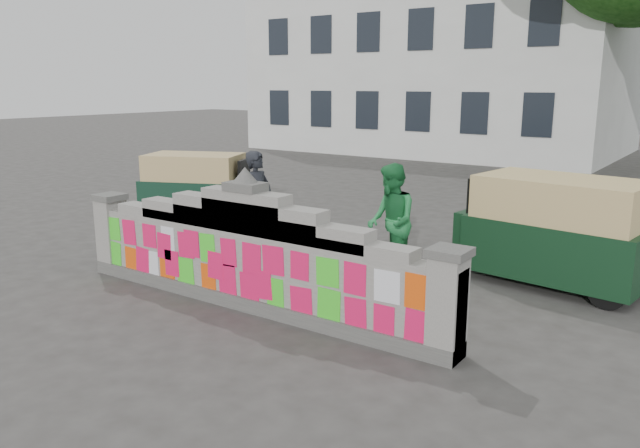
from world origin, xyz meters
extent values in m
plane|color=#383533|center=(0.00, 0.00, 0.00)|extent=(100.00, 100.00, 0.00)
cube|color=#4C4C49|center=(0.00, 0.00, 0.10)|extent=(6.40, 0.42, 0.20)
cube|color=gray|center=(0.00, 0.00, 0.60)|extent=(6.40, 0.32, 1.00)
cube|color=gray|center=(0.00, 0.00, 1.17)|extent=(5.20, 0.32, 0.14)
cube|color=gray|center=(0.00, 0.00, 1.24)|extent=(4.00, 0.32, 0.28)
cube|color=gray|center=(0.00, 0.00, 1.32)|extent=(2.60, 0.32, 0.44)
cube|color=gray|center=(0.00, 0.00, 1.39)|extent=(1.40, 0.32, 0.58)
cube|color=#4C4C49|center=(0.00, 0.00, 1.74)|extent=(0.55, 0.36, 0.12)
cone|color=#4C4C49|center=(0.00, 0.00, 1.90)|extent=(0.36, 0.36, 0.22)
cube|color=gray|center=(-3.02, 0.00, 0.62)|extent=(0.36, 0.40, 1.24)
cube|color=#4C4C49|center=(-3.02, 0.00, 1.28)|extent=(0.44, 0.44, 0.10)
cube|color=gray|center=(3.02, 0.00, 0.62)|extent=(0.36, 0.40, 1.24)
cube|color=#4C4C49|center=(3.02, 0.00, 1.28)|extent=(0.44, 0.44, 0.10)
cube|color=silver|center=(-7.00, 22.00, 4.00)|extent=(16.00, 10.00, 8.00)
imported|color=black|center=(-1.25, 1.70, 0.52)|extent=(2.02, 0.84, 1.04)
imported|color=black|center=(-1.25, 1.70, 0.88)|extent=(0.47, 0.67, 1.76)
imported|color=#248542|center=(0.98, 2.38, 0.94)|extent=(1.14, 1.16, 1.88)
cube|color=#103021|center=(-5.05, 3.86, 0.54)|extent=(2.65, 2.09, 0.78)
cube|color=tan|center=(-5.05, 3.86, 1.22)|extent=(2.46, 1.97, 0.59)
cube|color=#103021|center=(-3.93, 4.34, 0.54)|extent=(0.72, 0.82, 0.68)
cube|color=black|center=(-3.93, 4.34, 1.12)|extent=(0.34, 0.66, 0.59)
cylinder|color=black|center=(-3.84, 4.38, 0.24)|extent=(0.49, 0.30, 0.49)
cylinder|color=black|center=(-5.65, 3.02, 0.24)|extent=(0.49, 0.30, 0.49)
cylinder|color=black|center=(-6.07, 4.01, 0.24)|extent=(0.49, 0.30, 0.49)
cube|color=black|center=(3.31, 3.56, 0.61)|extent=(2.81, 1.77, 0.88)
cube|color=tan|center=(3.31, 3.56, 1.38)|extent=(2.58, 1.68, 0.66)
cube|color=black|center=(1.95, 3.75, 0.61)|extent=(0.65, 0.84, 0.77)
cube|color=black|center=(1.95, 3.75, 1.27)|extent=(0.19, 0.78, 0.66)
cylinder|color=black|center=(1.84, 3.76, 0.28)|extent=(0.56, 0.20, 0.55)
cylinder|color=black|center=(4.37, 4.03, 0.28)|extent=(0.56, 0.20, 0.55)
cylinder|color=black|center=(4.22, 2.83, 0.28)|extent=(0.56, 0.20, 0.55)
camera|label=1|loc=(5.68, -6.32, 3.12)|focal=35.00mm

